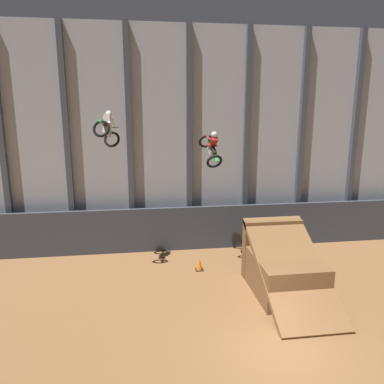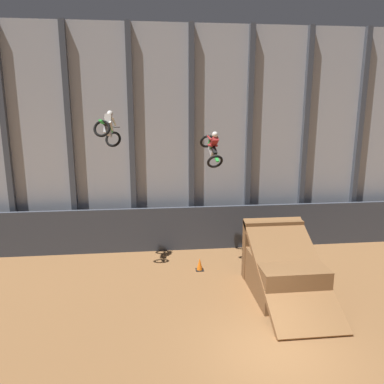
{
  "view_description": "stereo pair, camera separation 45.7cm",
  "coord_description": "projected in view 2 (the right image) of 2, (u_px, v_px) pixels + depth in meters",
  "views": [
    {
      "loc": [
        -4.08,
        -9.68,
        7.34
      ],
      "look_at": [
        -1.9,
        5.81,
        3.79
      ],
      "focal_mm": 35.0,
      "sensor_mm": 36.0,
      "label": 1
    },
    {
      "loc": [
        -3.62,
        -9.74,
        7.34
      ],
      "look_at": [
        -1.9,
        5.81,
        3.79
      ],
      "focal_mm": 35.0,
      "sensor_mm": 36.0,
      "label": 2
    }
  ],
  "objects": [
    {
      "name": "traffic_cone_near_ramp",
      "position": [
        200.0,
        264.0,
        17.2
      ],
      "size": [
        0.36,
        0.36,
        0.58
      ],
      "color": "black",
      "rests_on": "ground_plane"
    },
    {
      "name": "ground_plane",
      "position": [
        274.0,
        353.0,
        11.46
      ],
      "size": [
        60.0,
        60.0,
        0.0
      ],
      "primitive_type": "plane",
      "color": "brown"
    },
    {
      "name": "rider_bike_right_air",
      "position": [
        212.0,
        148.0,
        16.83
      ],
      "size": [
        0.97,
        1.84,
        1.7
      ],
      "rotation": [
        0.6,
        0.0,
        0.15
      ],
      "color": "black"
    },
    {
      "name": "dirt_ramp",
      "position": [
        282.0,
        269.0,
        15.15
      ],
      "size": [
        2.56,
        4.97,
        2.75
      ],
      "color": "brown",
      "rests_on": "ground_plane"
    },
    {
      "name": "arena_back_wall",
      "position": [
        220.0,
        140.0,
        19.58
      ],
      "size": [
        32.0,
        0.4,
        11.37
      ],
      "color": "#A3A8B2",
      "rests_on": "ground_plane"
    },
    {
      "name": "rider_bike_left_air",
      "position": [
        108.0,
        129.0,
        16.13
      ],
      "size": [
        1.12,
        1.8,
        1.66
      ],
      "rotation": [
        -0.4,
        0.0,
        -0.25
      ],
      "color": "black"
    },
    {
      "name": "lower_barrier",
      "position": [
        221.0,
        227.0,
        19.76
      ],
      "size": [
        31.36,
        0.2,
        2.3
      ],
      "color": "#383D47",
      "rests_on": "ground_plane"
    }
  ]
}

